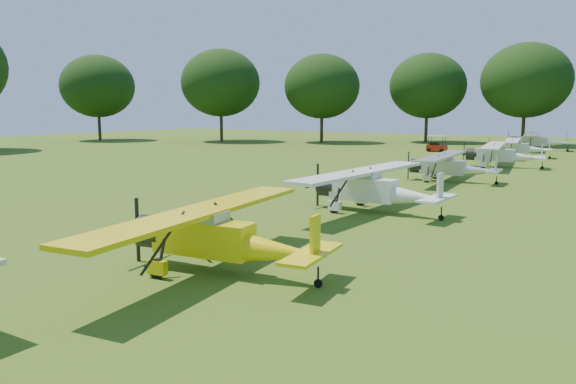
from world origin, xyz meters
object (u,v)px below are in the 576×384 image
at_px(aircraft_7, 537,140).
at_px(aircraft_4, 449,165).
at_px(aircraft_5, 501,153).
at_px(aircraft_2, 217,233).
at_px(aircraft_6, 518,146).
at_px(aircraft_3, 373,186).
at_px(golf_cart, 436,146).

bearing_deg(aircraft_7, aircraft_4, -98.72).
bearing_deg(aircraft_5, aircraft_4, -102.36).
xyz_separation_m(aircraft_2, aircraft_7, (-0.21, 55.93, 0.03)).
bearing_deg(aircraft_2, aircraft_6, 83.20).
distance_m(aircraft_3, aircraft_4, 12.51).
xyz_separation_m(aircraft_2, aircraft_3, (-0.15, 11.17, 0.04)).
xyz_separation_m(aircraft_3, aircraft_4, (-0.24, 12.51, -0.12)).
bearing_deg(aircraft_4, aircraft_5, 81.45).
bearing_deg(aircraft_4, aircraft_2, -93.38).
bearing_deg(aircraft_3, aircraft_4, 94.50).
height_order(aircraft_2, aircraft_6, aircraft_2).
bearing_deg(aircraft_2, aircraft_3, 83.71).
relative_size(aircraft_2, aircraft_4, 1.08).
bearing_deg(aircraft_7, golf_cart, -146.29).
relative_size(aircraft_3, aircraft_4, 1.11).
height_order(aircraft_2, aircraft_3, aircraft_3).
relative_size(aircraft_6, golf_cart, 4.51).
height_order(aircraft_2, aircraft_5, aircraft_2).
distance_m(aircraft_4, aircraft_7, 32.25).
distance_m(aircraft_6, golf_cart, 9.24).
height_order(aircraft_5, aircraft_7, aircraft_7).
relative_size(aircraft_2, aircraft_5, 1.02).
height_order(aircraft_3, aircraft_6, aircraft_3).
xyz_separation_m(aircraft_4, golf_cart, (-8.63, 24.28, -0.50)).
relative_size(aircraft_3, golf_cart, 5.10).
bearing_deg(aircraft_6, aircraft_4, -98.58).
relative_size(aircraft_7, golf_cart, 5.06).
xyz_separation_m(aircraft_5, golf_cart, (-9.45, 13.17, -0.57)).
relative_size(aircraft_4, aircraft_7, 0.91).
distance_m(aircraft_7, golf_cart, 11.90).
height_order(aircraft_2, golf_cart, aircraft_2).
bearing_deg(aircraft_5, aircraft_3, -99.54).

